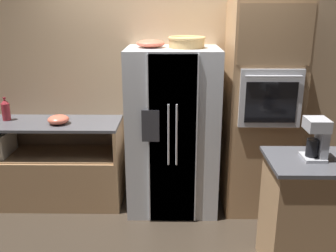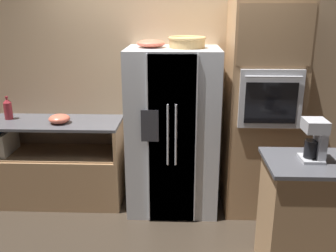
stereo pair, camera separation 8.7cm
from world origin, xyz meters
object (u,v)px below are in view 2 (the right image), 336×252
Objects in this scene: refrigerator at (173,131)px; mixing_bowl at (59,119)px; wall_oven at (261,111)px; coffee_maker at (316,138)px; bottle_tall at (8,109)px; fruit_bowl at (151,43)px; wicker_basket at (187,42)px.

mixing_bowl is at bearing 179.48° from refrigerator.
coffee_maker is (0.18, -1.06, 0.08)m from wall_oven.
wall_oven is 8.53× the size of bottle_tall.
refrigerator is at bearing -8.87° from fruit_bowl.
refrigerator is at bearing 136.41° from coffee_maker.
fruit_bowl is at bearing 179.51° from wall_oven.
fruit_bowl is 1.26× the size of mixing_bowl.
wall_oven is 1.31m from fruit_bowl.
mixing_bowl is (-1.19, 0.01, 0.12)m from refrigerator.
wicker_basket is 1.54m from mixing_bowl.
wall_oven is 7.73× the size of fruit_bowl.
mixing_bowl is at bearing -178.62° from fruit_bowl.
wicker_basket is at bearing 132.01° from coffee_maker.
wicker_basket is 2.05m from bottle_tall.
fruit_bowl is 1.79m from coffee_maker.
fruit_bowl is at bearing 1.38° from mixing_bowl.
wall_oven reaches higher than bottle_tall.
wall_oven reaches higher than wicker_basket.
wall_oven is 1.08m from coffee_maker.
fruit_bowl is at bearing -3.87° from bottle_tall.
wicker_basket is 1.66× the size of mixing_bowl.
wicker_basket reaches higher than mixing_bowl.
fruit_bowl is 1.72m from bottle_tall.
wicker_basket is at bearing -1.98° from fruit_bowl.
wicker_basket is 1.14× the size of coffee_maker.
mixing_bowl is at bearing -12.21° from bottle_tall.
fruit_bowl is at bearing 171.13° from refrigerator.
mixing_bowl is at bearing -179.52° from wicker_basket.
coffee_maker is at bearing -24.71° from mixing_bowl.
wall_oven is 2.10m from mixing_bowl.
coffee_maker is at bearing -43.59° from refrigerator.
bottle_tall is (-1.92, 0.12, -0.72)m from wicker_basket.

